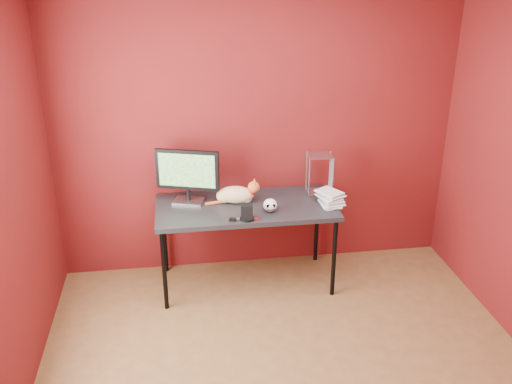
{
  "coord_description": "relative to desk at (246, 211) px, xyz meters",
  "views": [
    {
      "loc": [
        -0.69,
        -2.94,
        2.73
      ],
      "look_at": [
        -0.1,
        1.15,
        0.96
      ],
      "focal_mm": 40.0,
      "sensor_mm": 36.0,
      "label": 1
    }
  ],
  "objects": [
    {
      "name": "wire_rack",
      "position": [
        0.67,
        0.17,
        0.23
      ],
      "size": [
        0.22,
        0.19,
        0.35
      ],
      "rotation": [
        0.0,
        0.0,
        -0.1
      ],
      "color": "#A1A1A5",
      "rests_on": "desk"
    },
    {
      "name": "book_stack",
      "position": [
        0.63,
        -0.1,
        0.69
      ],
      "size": [
        0.24,
        0.26,
        1.27
      ],
      "rotation": [
        0.0,
        0.0,
        0.23
      ],
      "color": "beige",
      "rests_on": "desk"
    },
    {
      "name": "cat",
      "position": [
        -0.07,
        0.07,
        0.12
      ],
      "size": [
        0.46,
        0.22,
        0.21
      ],
      "rotation": [
        0.0,
        0.0,
        -0.2
      ],
      "color": "orange",
      "rests_on": "desk"
    },
    {
      "name": "room",
      "position": [
        0.15,
        -1.37,
        0.75
      ],
      "size": [
        3.52,
        3.52,
        2.61
      ],
      "color": "brown",
      "rests_on": "ground"
    },
    {
      "name": "monitor",
      "position": [
        -0.47,
        0.14,
        0.31
      ],
      "size": [
        0.52,
        0.24,
        0.46
      ],
      "rotation": [
        0.0,
        0.0,
        -0.31
      ],
      "color": "#A1A1A5",
      "rests_on": "desk"
    },
    {
      "name": "pocket_knife",
      "position": [
        0.03,
        -0.29,
        0.06
      ],
      "size": [
        0.07,
        0.03,
        0.01
      ],
      "primitive_type": "cube",
      "rotation": [
        0.0,
        0.0,
        -0.16
      ],
      "color": "#9E0E0C",
      "rests_on": "desk"
    },
    {
      "name": "black_gadget",
      "position": [
        -0.14,
        -0.28,
        0.06
      ],
      "size": [
        0.06,
        0.04,
        0.02
      ],
      "primitive_type": "cube",
      "rotation": [
        0.0,
        0.0,
        -0.28
      ],
      "color": "black",
      "rests_on": "desk"
    },
    {
      "name": "washer",
      "position": [
        -0.1,
        -0.25,
        0.05
      ],
      "size": [
        0.04,
        0.04,
        0.0
      ],
      "primitive_type": "cylinder",
      "color": "#A1A1A5",
      "rests_on": "desk"
    },
    {
      "name": "speaker",
      "position": [
        -0.03,
        -0.27,
        0.11
      ],
      "size": [
        0.11,
        0.11,
        0.13
      ],
      "rotation": [
        0.0,
        0.0,
        -0.13
      ],
      "color": "black",
      "rests_on": "desk"
    },
    {
      "name": "desk",
      "position": [
        0.0,
        0.0,
        0.0
      ],
      "size": [
        1.5,
        0.7,
        0.75
      ],
      "color": "black",
      "rests_on": "ground"
    },
    {
      "name": "skull_mug",
      "position": [
        0.18,
        -0.15,
        0.11
      ],
      "size": [
        0.11,
        0.11,
        0.11
      ],
      "rotation": [
        0.0,
        0.0,
        -0.04
      ],
      "color": "white",
      "rests_on": "desk"
    }
  ]
}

